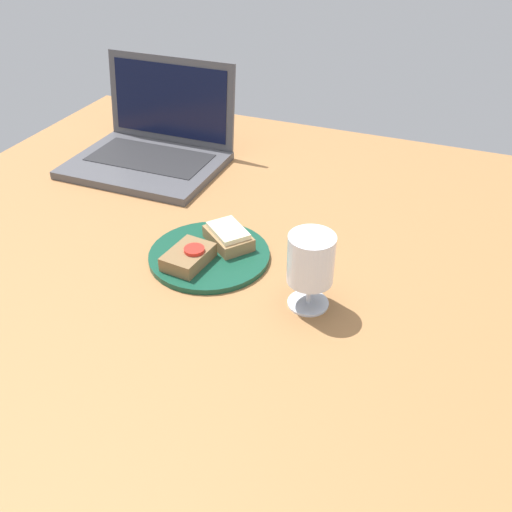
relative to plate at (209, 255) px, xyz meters
The scene contains 6 objects.
wooden_table 2.89cm from the plate, 53.88° to the right, with size 140.00×140.00×3.00cm, color #9E6B3D.
plate is the anchor object (origin of this frame).
sandwich_with_tomato 5.01cm from the plate, 114.93° to the right, with size 7.37×9.76×3.22cm.
sandwich_with_cheese 5.13cm from the plate, 64.52° to the left, with size 11.30×10.76×3.35cm.
wine_glass 23.08cm from the plate, 15.83° to the right, with size 7.50×7.50×13.20cm.
laptop 44.05cm from the plate, 133.68° to the left, with size 34.64×28.96×22.33cm.
Camera 1 is at (39.02, -75.06, 63.04)cm, focal length 40.00 mm.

